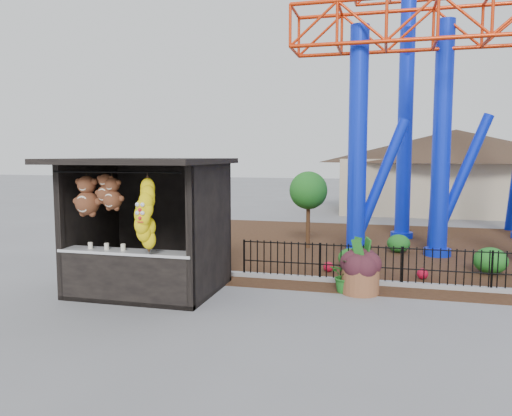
% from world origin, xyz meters
% --- Properties ---
extents(ground, '(120.00, 120.00, 0.00)m').
position_xyz_m(ground, '(0.00, 0.00, 0.00)').
color(ground, slate).
rests_on(ground, ground).
extents(mulch_bed, '(18.00, 12.00, 0.02)m').
position_xyz_m(mulch_bed, '(4.00, 8.00, 0.01)').
color(mulch_bed, '#331E11').
rests_on(mulch_bed, ground).
extents(curb, '(18.00, 0.18, 0.12)m').
position_xyz_m(curb, '(4.00, 3.00, 0.06)').
color(curb, gray).
rests_on(curb, ground).
extents(prize_booth, '(3.50, 3.40, 3.12)m').
position_xyz_m(prize_booth, '(-3.00, 0.90, 1.53)').
color(prize_booth, black).
rests_on(prize_booth, ground).
extents(picket_fence, '(12.20, 0.06, 1.00)m').
position_xyz_m(picket_fence, '(4.90, 3.00, 0.50)').
color(picket_fence, black).
rests_on(picket_fence, ground).
extents(roller_coaster, '(11.00, 6.37, 10.82)m').
position_xyz_m(roller_coaster, '(5.12, 8.23, 6.44)').
color(roller_coaster, '#0D28E0').
rests_on(roller_coaster, ground).
extents(terracotta_planter, '(1.04, 1.04, 0.58)m').
position_xyz_m(terracotta_planter, '(1.84, 2.16, 0.29)').
color(terracotta_planter, brown).
rests_on(terracotta_planter, ground).
extents(planter_foliage, '(0.70, 0.70, 0.64)m').
position_xyz_m(planter_foliage, '(1.84, 2.16, 0.90)').
color(planter_foliage, '#34151C').
rests_on(planter_foliage, terracotta_planter).
extents(potted_plant, '(0.79, 0.70, 0.82)m').
position_xyz_m(potted_plant, '(1.53, 2.16, 0.41)').
color(potted_plant, '#214D16').
rests_on(potted_plant, ground).
extents(landscaping, '(8.02, 4.06, 0.71)m').
position_xyz_m(landscaping, '(4.68, 5.49, 0.31)').
color(landscaping, '#1A5819').
rests_on(landscaping, mulch_bed).
extents(pavilion, '(15.00, 15.00, 4.80)m').
position_xyz_m(pavilion, '(6.00, 20.00, 3.07)').
color(pavilion, '#BFAD8C').
rests_on(pavilion, ground).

